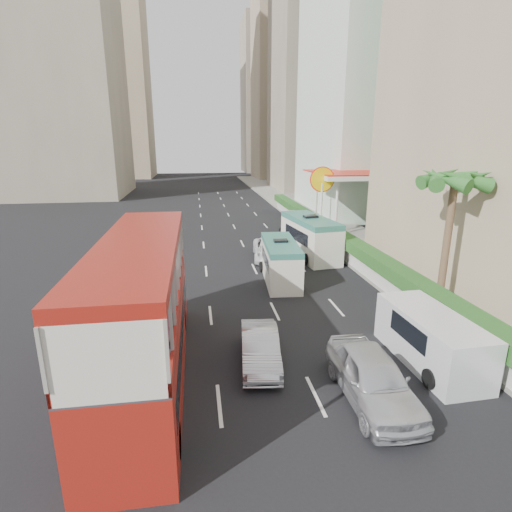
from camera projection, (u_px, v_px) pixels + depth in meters
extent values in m
plane|color=black|center=(310.00, 363.00, 15.23)|extent=(200.00, 200.00, 0.00)
cube|color=maroon|center=(144.00, 312.00, 13.68)|extent=(2.50, 11.00, 5.06)
imported|color=silver|center=(260.00, 363.00, 15.25)|extent=(1.77, 4.08, 1.30)
imported|color=silver|center=(370.00, 399.00, 13.10)|extent=(1.97, 4.82, 1.64)
imported|color=silver|center=(270.00, 259.00, 28.88)|extent=(2.88, 5.26, 1.40)
cube|color=silver|center=(280.00, 261.00, 24.02)|extent=(2.22, 5.61, 2.44)
cube|color=silver|center=(310.00, 237.00, 29.17)|extent=(2.99, 6.76, 2.90)
cube|color=silver|center=(430.00, 339.00, 15.05)|extent=(2.15, 4.99, 1.97)
cube|color=silver|center=(297.00, 228.00, 33.81)|extent=(3.01, 5.75, 2.19)
cube|color=#99968C|center=(328.00, 225.00, 40.27)|extent=(6.00, 120.00, 0.18)
cube|color=silver|center=(339.00, 248.00, 29.25)|extent=(0.30, 44.00, 1.00)
cube|color=#2D6626|center=(340.00, 236.00, 29.01)|extent=(1.10, 44.00, 0.70)
cylinder|color=brown|center=(446.00, 245.00, 19.23)|extent=(0.36, 0.36, 6.40)
cube|color=silver|center=(346.00, 201.00, 37.78)|extent=(6.50, 8.00, 5.50)
cube|color=gray|center=(324.00, 37.00, 66.11)|extent=(16.00, 16.00, 50.00)
cube|color=tan|center=(286.00, 78.00, 89.61)|extent=(14.00, 14.00, 44.00)
cube|color=gray|center=(268.00, 98.00, 111.07)|extent=(14.00, 14.00, 40.00)
cube|color=gray|center=(47.00, 12.00, 56.95)|extent=(18.00, 18.00, 52.00)
cube|color=tan|center=(112.00, 75.00, 91.34)|extent=(16.00, 16.00, 46.00)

